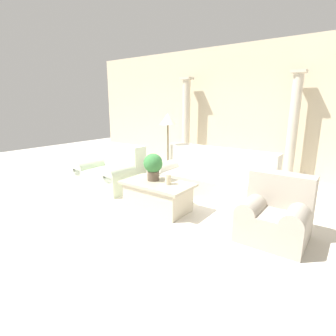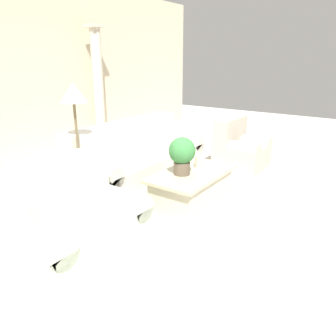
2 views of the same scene
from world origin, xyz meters
TOP-DOWN VIEW (x-y plane):
  - ground_plane at (0.00, 0.00)m, footprint 16.00×16.00m
  - wall_back at (0.00, 3.04)m, footprint 10.00×0.06m
  - sofa_long at (0.37, 0.87)m, footprint 2.31×0.96m
  - loveseat at (-1.61, 0.03)m, footprint 1.23×0.96m
  - coffee_table at (-0.04, -0.40)m, footprint 1.19×0.68m
  - potted_plant at (-0.18, -0.33)m, footprint 0.33×0.33m
  - pillar_candle at (0.16, -0.37)m, footprint 0.10×0.10m
  - floor_lamp at (-0.75, 0.87)m, footprint 0.34×0.34m
  - column_left at (-1.44, 2.69)m, footprint 0.30×0.30m
  - column_right at (1.36, 2.69)m, footprint 0.30×0.30m
  - armchair at (1.82, -0.24)m, footprint 0.83×0.77m

SIDE VIEW (x-z plane):
  - ground_plane at x=0.00m, z-range 0.00..0.00m
  - coffee_table at x=-0.04m, z-range 0.01..0.48m
  - armchair at x=1.82m, z-range -0.09..0.77m
  - sofa_long at x=0.37m, z-range -0.10..0.79m
  - loveseat at x=-1.61m, z-range -0.09..0.80m
  - pillar_candle at x=0.16m, z-range 0.48..0.64m
  - potted_plant at x=-0.18m, z-range 0.51..0.97m
  - column_left at x=-1.44m, z-range 0.03..2.47m
  - column_right at x=1.36m, z-range 0.03..2.47m
  - floor_lamp at x=-0.75m, z-range 0.51..2.06m
  - wall_back at x=0.00m, z-range 0.00..3.20m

